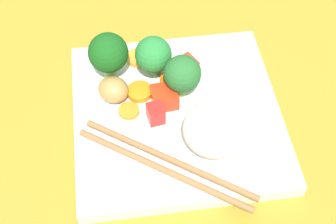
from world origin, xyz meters
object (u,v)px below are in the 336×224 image
object	(u,v)px
square_plate	(177,116)
broccoli_floret_0	(153,55)
carrot_slice_0	(138,58)
rice_mound	(215,129)
chopstick_pair	(166,164)

from	to	relation	value
square_plate	broccoli_floret_0	xyz separation A→B (cm)	(-5.88, -2.04, 4.81)
square_plate	carrot_slice_0	world-z (taller)	carrot_slice_0
rice_mound	chopstick_pair	distance (cm)	6.61
rice_mound	chopstick_pair	size ratio (longest dim) A/B	0.38
broccoli_floret_0	chopstick_pair	world-z (taller)	broccoli_floret_0
chopstick_pair	carrot_slice_0	bearing A→B (deg)	130.45
carrot_slice_0	broccoli_floret_0	bearing A→B (deg)	27.21
square_plate	broccoli_floret_0	world-z (taller)	broccoli_floret_0
carrot_slice_0	chopstick_pair	bearing A→B (deg)	4.73
square_plate	chopstick_pair	xyz separation A→B (cm)	(7.46, -2.35, 1.28)
square_plate	chopstick_pair	size ratio (longest dim) A/B	1.32
broccoli_floret_0	carrot_slice_0	xyz separation A→B (cm)	(-3.28, -1.69, -3.58)
rice_mound	broccoli_floret_0	size ratio (longest dim) A/B	1.12
square_plate	carrot_slice_0	distance (cm)	9.97
chopstick_pair	broccoli_floret_0	bearing A→B (deg)	124.38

